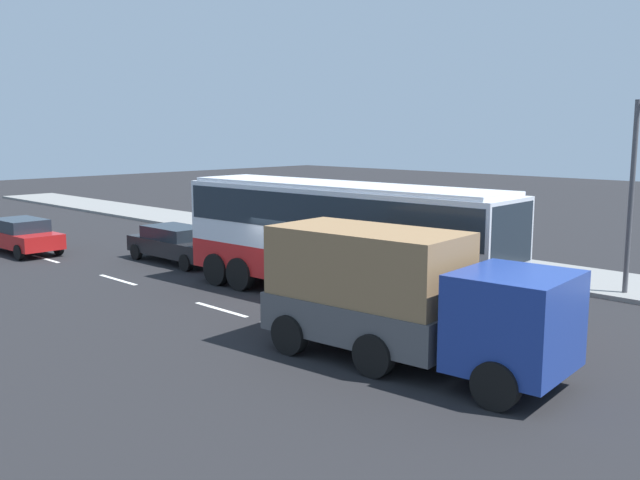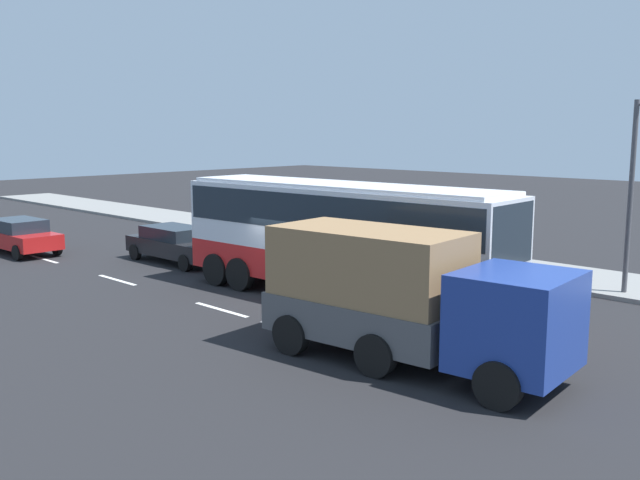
# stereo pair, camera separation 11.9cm
# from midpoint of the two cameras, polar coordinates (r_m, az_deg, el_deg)

# --- Properties ---
(ground_plane) EXTENTS (120.00, 120.00, 0.00)m
(ground_plane) POSITION_cam_midpoint_polar(r_m,az_deg,el_deg) (22.27, -2.48, -4.68)
(ground_plane) COLOR black
(sidewalk_curb) EXTENTS (80.00, 4.00, 0.15)m
(sidewalk_curb) POSITION_cam_midpoint_polar(r_m,az_deg,el_deg) (28.75, 10.08, -1.54)
(sidewalk_curb) COLOR gray
(sidewalk_curb) RESTS_ON ground_plane
(lane_centreline) EXTENTS (23.30, 0.16, 0.01)m
(lane_centreline) POSITION_cam_midpoint_polar(r_m,az_deg,el_deg) (26.22, -17.02, -2.97)
(lane_centreline) COLOR white
(lane_centreline) RESTS_ON ground_plane
(coach_bus) EXTENTS (11.54, 3.07, 3.65)m
(coach_bus) POSITION_cam_midpoint_polar(r_m,az_deg,el_deg) (21.43, 1.46, 0.94)
(coach_bus) COLOR red
(coach_bus) RESTS_ON ground_plane
(cargo_truck) EXTENTS (7.21, 3.06, 3.01)m
(cargo_truck) POSITION_cam_midpoint_polar(r_m,az_deg,el_deg) (15.76, 6.78, -4.48)
(cargo_truck) COLOR navy
(cargo_truck) RESTS_ON ground_plane
(car_black_sedan) EXTENTS (4.75, 1.93, 1.44)m
(car_black_sedan) POSITION_cam_midpoint_polar(r_m,az_deg,el_deg) (28.49, -11.82, -0.26)
(car_black_sedan) COLOR black
(car_black_sedan) RESTS_ON ground_plane
(car_red_compact) EXTENTS (4.38, 1.98, 1.48)m
(car_red_compact) POSITION_cam_midpoint_polar(r_m,az_deg,el_deg) (32.58, -23.45, 0.36)
(car_red_compact) COLOR #B21919
(car_red_compact) RESTS_ON ground_plane
(pedestrian_near_curb) EXTENTS (0.32, 0.32, 1.61)m
(pedestrian_near_curb) POSITION_cam_midpoint_polar(r_m,az_deg,el_deg) (27.83, 7.08, 0.27)
(pedestrian_near_curb) COLOR brown
(pedestrian_near_curb) RESTS_ON sidewalk_curb
(street_lamp) EXTENTS (1.66, 0.24, 6.03)m
(street_lamp) POSITION_cam_midpoint_polar(r_m,az_deg,el_deg) (23.71, 24.44, 4.31)
(street_lamp) COLOR #47474C
(street_lamp) RESTS_ON sidewalk_curb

